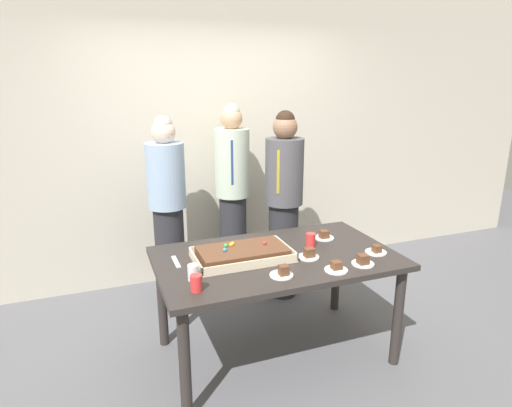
% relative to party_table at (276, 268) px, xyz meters
% --- Properties ---
extents(ground_plane, '(12.00, 12.00, 0.00)m').
position_rel_party_table_xyz_m(ground_plane, '(0.00, 0.00, -0.69)').
color(ground_plane, '#5B5B60').
extents(interior_back_panel, '(8.00, 0.12, 3.00)m').
position_rel_party_table_xyz_m(interior_back_panel, '(0.00, 1.60, 0.81)').
color(interior_back_panel, beige).
rests_on(interior_back_panel, ground_plane).
extents(party_table, '(1.67, 0.99, 0.78)m').
position_rel_party_table_xyz_m(party_table, '(0.00, 0.00, 0.00)').
color(party_table, '#2D2826').
rests_on(party_table, ground_plane).
extents(sheet_cake, '(0.67, 0.39, 0.10)m').
position_rel_party_table_xyz_m(sheet_cake, '(-0.24, 0.04, 0.13)').
color(sheet_cake, beige).
rests_on(sheet_cake, party_table).
extents(plated_slice_near_left, '(0.15, 0.15, 0.07)m').
position_rel_party_table_xyz_m(plated_slice_near_left, '(0.19, -0.11, 0.11)').
color(plated_slice_near_left, white).
rests_on(plated_slice_near_left, party_table).
extents(plated_slice_near_right, '(0.15, 0.15, 0.06)m').
position_rel_party_table_xyz_m(plated_slice_near_right, '(0.68, -0.21, 0.11)').
color(plated_slice_near_right, white).
rests_on(plated_slice_near_right, party_table).
extents(plated_slice_far_left, '(0.15, 0.15, 0.07)m').
position_rel_party_table_xyz_m(plated_slice_far_left, '(0.48, 0.18, 0.11)').
color(plated_slice_far_left, white).
rests_on(plated_slice_far_left, party_table).
extents(plated_slice_far_right, '(0.15, 0.15, 0.07)m').
position_rel_party_table_xyz_m(plated_slice_far_right, '(0.48, -0.35, 0.12)').
color(plated_slice_far_right, white).
rests_on(plated_slice_far_right, party_table).
extents(plated_slice_center_front, '(0.15, 0.15, 0.07)m').
position_rel_party_table_xyz_m(plated_slice_center_front, '(-0.09, -0.31, 0.11)').
color(plated_slice_center_front, white).
rests_on(plated_slice_center_front, party_table).
extents(plated_slice_center_back, '(0.15, 0.15, 0.06)m').
position_rel_party_table_xyz_m(plated_slice_center_back, '(0.26, -0.36, 0.11)').
color(plated_slice_center_back, white).
rests_on(plated_slice_center_back, party_table).
extents(drink_cup_nearest, '(0.07, 0.07, 0.10)m').
position_rel_party_table_xyz_m(drink_cup_nearest, '(-0.65, -0.32, 0.14)').
color(drink_cup_nearest, red).
rests_on(drink_cup_nearest, party_table).
extents(drink_cup_middle, '(0.07, 0.07, 0.10)m').
position_rel_party_table_xyz_m(drink_cup_middle, '(-0.63, -0.17, 0.14)').
color(drink_cup_middle, white).
rests_on(drink_cup_middle, party_table).
extents(drink_cup_far_end, '(0.07, 0.07, 0.10)m').
position_rel_party_table_xyz_m(drink_cup_far_end, '(0.31, 0.07, 0.14)').
color(drink_cup_far_end, red).
rests_on(drink_cup_far_end, party_table).
extents(cake_server_utensil, '(0.03, 0.20, 0.01)m').
position_rel_party_table_xyz_m(cake_server_utensil, '(-0.68, 0.14, 0.10)').
color(cake_server_utensil, silver).
rests_on(cake_server_utensil, party_table).
extents(person_serving_front, '(0.32, 0.32, 1.76)m').
position_rel_party_table_xyz_m(person_serving_front, '(0.07, 1.22, 0.23)').
color(person_serving_front, '#28282D').
rests_on(person_serving_front, ground_plane).
extents(person_green_shirt_behind, '(0.32, 0.32, 1.69)m').
position_rel_party_table_xyz_m(person_green_shirt_behind, '(-0.57, 1.04, 0.19)').
color(person_green_shirt_behind, '#28282D').
rests_on(person_green_shirt_behind, ground_plane).
extents(person_striped_tie_right, '(0.34, 0.34, 1.72)m').
position_rel_party_table_xyz_m(person_striped_tie_right, '(0.44, 0.84, 0.20)').
color(person_striped_tie_right, '#28282D').
rests_on(person_striped_tie_right, ground_plane).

